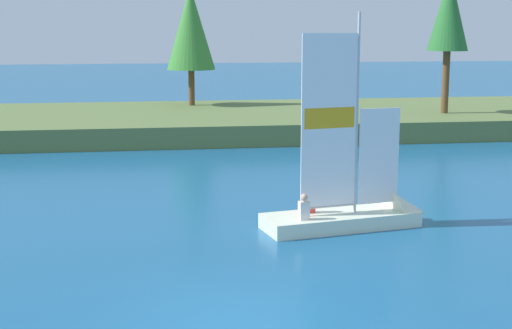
{
  "coord_description": "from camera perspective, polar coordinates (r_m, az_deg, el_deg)",
  "views": [
    {
      "loc": [
        -1.61,
        -13.52,
        5.65
      ],
      "look_at": [
        1.88,
        10.06,
        1.2
      ],
      "focal_mm": 52.53,
      "sensor_mm": 36.0,
      "label": 1
    }
  ],
  "objects": [
    {
      "name": "ground_plane",
      "position": [
        14.74,
        -1.55,
        -11.97
      ],
      "size": [
        200.0,
        200.0,
        0.0
      ],
      "primitive_type": "plane",
      "color": "#195684"
    },
    {
      "name": "shoreline_tree_midleft",
      "position": [
        43.8,
        -5.0,
        10.3
      ],
      "size": [
        2.79,
        2.79,
        6.83
      ],
      "color": "brown",
      "rests_on": "shore_bank"
    },
    {
      "name": "shore_bank",
      "position": [
        40.57,
        -6.1,
        3.25
      ],
      "size": [
        80.0,
        12.16,
        1.04
      ],
      "primitive_type": "cube",
      "color": "#5B703D",
      "rests_on": "ground"
    },
    {
      "name": "shoreline_tree_centre",
      "position": [
        40.9,
        14.46,
        11.1
      ],
      "size": [
        2.13,
        2.13,
        7.33
      ],
      "color": "brown",
      "rests_on": "shore_bank"
    },
    {
      "name": "sailboat",
      "position": [
        21.7,
        8.44,
        -3.49
      ],
      "size": [
        5.14,
        2.35,
        6.48
      ],
      "rotation": [
        0.0,
        0.0,
        0.19
      ],
      "color": "silver",
      "rests_on": "ground"
    }
  ]
}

